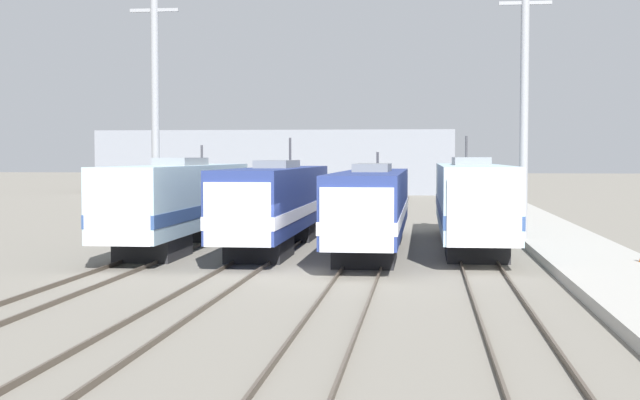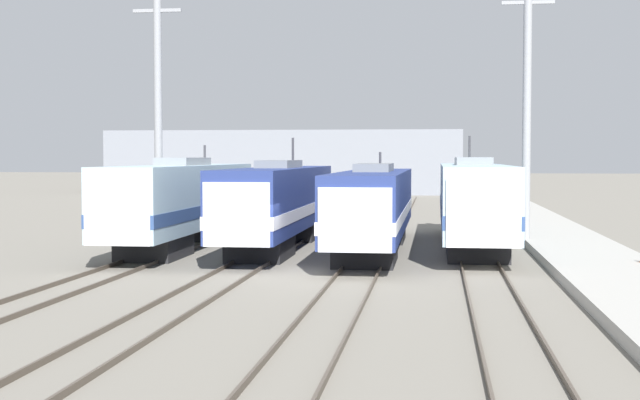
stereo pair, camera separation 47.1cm
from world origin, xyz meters
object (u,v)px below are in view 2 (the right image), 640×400
locomotive_far_left (181,202)px  locomotive_far_right (473,201)px  locomotive_center_right (373,206)px  catenary_tower_left (158,108)px  locomotive_center_left (277,203)px  catenary_tower_right (527,106)px

locomotive_far_left → locomotive_far_right: 13.48m
locomotive_center_right → catenary_tower_left: 12.12m
locomotive_far_left → catenary_tower_left: 5.54m
locomotive_center_right → locomotive_far_right: locomotive_far_right is taller
locomotive_far_left → locomotive_center_right: bearing=-2.2°
locomotive_far_left → locomotive_center_left: bearing=3.8°
locomotive_far_left → locomotive_far_right: bearing=8.4°
locomotive_center_right → catenary_tower_right: catenary_tower_right is taller
catenary_tower_right → locomotive_center_right: bearing=-156.2°
locomotive_far_right → catenary_tower_left: catenary_tower_left is taller
locomotive_far_left → locomotive_far_right: (13.34, 1.98, 0.01)m
locomotive_center_left → catenary_tower_right: bearing=12.0°
locomotive_far_right → catenary_tower_right: (2.46, 0.73, 4.43)m
catenary_tower_right → catenary_tower_left: bearing=180.0°
catenary_tower_left → locomotive_far_left: bearing=-54.8°
locomotive_center_right → locomotive_far_right: size_ratio=0.97×
locomotive_far_left → locomotive_far_right: size_ratio=0.89×
locomotive_center_right → catenary_tower_right: bearing=23.8°
catenary_tower_left → catenary_tower_right: size_ratio=1.00×
locomotive_far_left → locomotive_center_right: 8.90m
locomotive_center_left → locomotive_center_right: size_ratio=0.94×
locomotive_far_right → catenary_tower_right: bearing=16.4°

